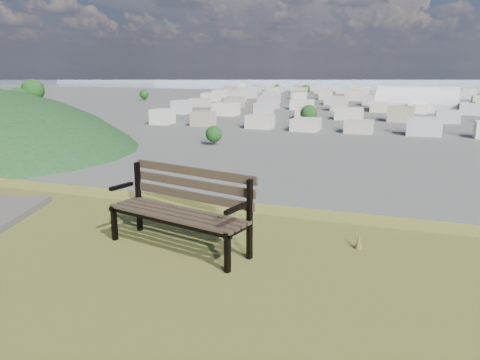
% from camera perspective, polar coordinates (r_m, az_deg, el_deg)
% --- Properties ---
extents(park_bench, '(1.68, 0.89, 0.84)m').
position_cam_1_polar(park_bench, '(4.98, -7.03, -2.95)').
color(park_bench, '#473929').
rests_on(park_bench, hilltop_mesa).
extents(arena, '(49.80, 25.46, 20.19)m').
position_cam_1_polar(arena, '(315.66, 20.73, 8.73)').
color(arena, '#BBBBB7').
rests_on(arena, ground).
extents(city_blocks, '(395.00, 361.00, 7.00)m').
position_cam_1_polar(city_blocks, '(396.77, 19.09, 9.50)').
color(city_blocks, beige).
rests_on(city_blocks, ground).
extents(city_trees, '(406.52, 387.20, 9.98)m').
position_cam_1_polar(city_trees, '(322.70, 14.22, 9.29)').
color(city_trees, '#322719').
rests_on(city_trees, ground).
extents(bay_water, '(2400.00, 700.00, 0.12)m').
position_cam_1_polar(bay_water, '(902.03, 19.45, 11.15)').
color(bay_water, '#97ACC0').
rests_on(bay_water, ground).
extents(far_hills, '(2050.00, 340.00, 60.00)m').
position_cam_1_polar(far_hills, '(1405.99, 17.11, 12.98)').
color(far_hills, '#9CA9C1').
rests_on(far_hills, ground).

